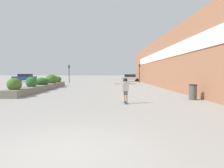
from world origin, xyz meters
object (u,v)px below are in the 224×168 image
(car_leftmost, at_px, (25,78))
(traffic_light_left, at_px, (69,71))
(traffic_light_right, at_px, (140,70))
(skateboarder, at_px, (125,87))
(trash_bin, at_px, (193,92))
(skateboard, at_px, (125,102))
(car_center_left, at_px, (130,78))

(car_leftmost, height_order, traffic_light_left, traffic_light_left)
(traffic_light_left, relative_size, traffic_light_right, 0.93)
(traffic_light_left, height_order, traffic_light_right, traffic_light_right)
(skateboarder, bearing_deg, trash_bin, 15.75)
(skateboard, bearing_deg, car_center_left, 80.05)
(skateboarder, height_order, traffic_light_right, traffic_light_right)
(skateboard, relative_size, traffic_light_right, 0.19)
(traffic_light_left, distance_m, traffic_light_right, 12.39)
(traffic_light_left, bearing_deg, traffic_light_right, 0.15)
(car_leftmost, height_order, traffic_light_right, traffic_light_right)
(car_center_left, height_order, traffic_light_left, traffic_light_left)
(skateboard, height_order, traffic_light_left, traffic_light_left)
(skateboarder, distance_m, car_leftmost, 32.78)
(car_center_left, relative_size, traffic_light_right, 1.21)
(traffic_light_left, bearing_deg, skateboard, -71.80)
(skateboard, relative_size, car_leftmost, 0.16)
(skateboarder, distance_m, car_center_left, 30.06)
(car_leftmost, bearing_deg, skateboarder, -148.24)
(traffic_light_right, bearing_deg, skateboarder, -100.59)
(skateboarder, relative_size, traffic_light_right, 0.40)
(car_leftmost, xyz_separation_m, traffic_light_left, (9.37, -3.87, 1.31))
(skateboard, relative_size, trash_bin, 0.66)
(car_leftmost, bearing_deg, trash_bin, -140.54)
(car_leftmost, distance_m, car_center_left, 20.85)
(trash_bin, bearing_deg, car_center_left, 91.88)
(skateboarder, distance_m, trash_bin, 4.71)
(car_leftmost, height_order, car_center_left, car_leftmost)
(skateboarder, height_order, trash_bin, skateboarder)
(skateboard, xyz_separation_m, traffic_light_right, (4.49, 24.03, 2.19))
(car_leftmost, xyz_separation_m, car_center_left, (20.76, 1.98, -0.05))
(trash_bin, height_order, traffic_light_left, traffic_light_left)
(skateboard, height_order, trash_bin, trash_bin)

